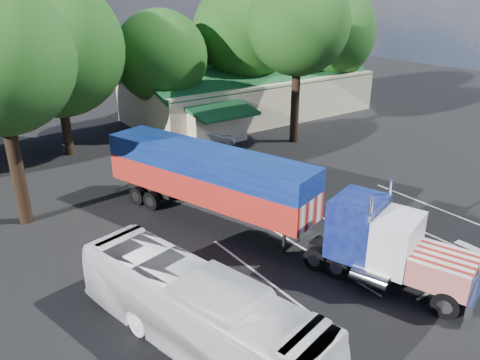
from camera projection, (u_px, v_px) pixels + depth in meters
ground at (243, 211)px, 27.18m from camera, size 120.00×120.00×0.00m
event_hall at (249, 94)px, 47.15m from camera, size 24.20×14.12×5.55m
tree_row_c at (55, 48)px, 33.64m from camera, size 10.00×10.00×13.05m
tree_row_d at (161, 57)px, 40.01m from camera, size 8.00×8.00×10.60m
tree_row_e at (242, 33)px, 44.67m from camera, size 9.60×9.60×12.90m
tree_row_f at (326, 32)px, 49.27m from camera, size 10.40×10.40×13.00m
tree_near_right at (299, 24)px, 36.19m from camera, size 8.00×8.00×13.50m
semi_truck at (247, 190)px, 23.98m from camera, size 8.73×20.26×4.29m
woman at (339, 231)px, 23.21m from camera, size 0.44×0.63×1.68m
bicycle at (257, 191)px, 28.73m from camera, size 1.16×1.84×0.91m
tour_bus at (198, 311)px, 16.44m from camera, size 4.99×11.07×3.00m
silver_sedan at (210, 139)px, 38.27m from camera, size 4.14×2.69×1.29m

